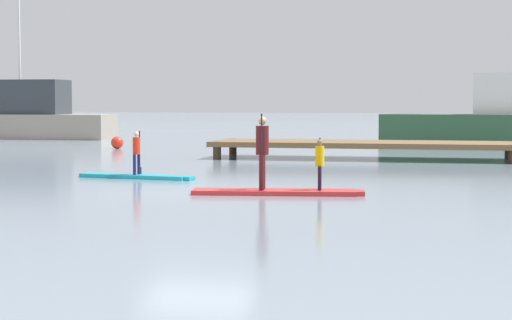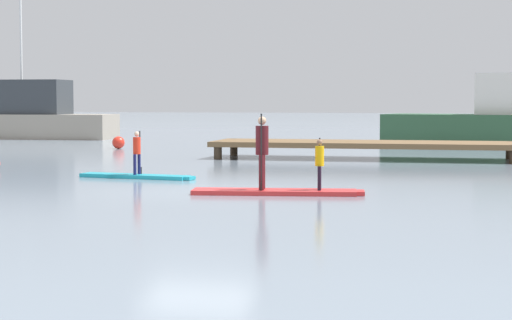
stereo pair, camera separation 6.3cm
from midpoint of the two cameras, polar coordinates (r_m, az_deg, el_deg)
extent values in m
plane|color=gray|center=(20.52, -3.57, -1.99)|extent=(240.00, 240.00, 0.00)
cube|color=#1E9EB2|center=(24.19, -7.55, -1.02)|extent=(3.09, 1.01, 0.10)
cube|color=#1E9EB2|center=(23.47, -4.19, -1.14)|extent=(0.30, 0.42, 0.09)
cylinder|color=#19194C|center=(24.23, -7.27, -0.25)|extent=(0.08, 0.08, 0.54)
cylinder|color=#19194C|center=(24.03, -7.53, -0.29)|extent=(0.08, 0.08, 0.54)
cylinder|color=red|center=(24.10, -7.41, 0.90)|extent=(0.23, 0.23, 0.45)
sphere|color=beige|center=(24.08, -7.42, 1.63)|extent=(0.13, 0.13, 0.13)
cylinder|color=black|center=(24.26, -7.21, 0.47)|extent=(0.03, 0.03, 1.15)
cube|color=black|center=(24.29, -7.20, -0.66)|extent=(0.05, 0.14, 0.18)
cube|color=red|center=(19.93, 1.24, -2.01)|extent=(3.67, 1.26, 0.10)
cube|color=red|center=(19.90, 6.56, -2.05)|extent=(0.31, 0.58, 0.09)
cylinder|color=#4C1419|center=(20.08, 0.51, -0.73)|extent=(0.12, 0.12, 0.77)
cylinder|color=#4C1419|center=(19.75, 0.43, -0.81)|extent=(0.12, 0.12, 0.77)
cylinder|color=#4C1419|center=(19.87, 0.47, 1.25)|extent=(0.32, 0.32, 0.63)
sphere|color=tan|center=(19.85, 0.47, 2.48)|extent=(0.18, 0.18, 0.18)
cylinder|color=black|center=(19.67, 0.42, 0.50)|extent=(0.03, 0.03, 1.67)
cube|color=black|center=(19.73, 0.42, -1.67)|extent=(0.05, 0.14, 0.18)
cylinder|color=black|center=(19.98, 4.10, -1.11)|extent=(0.08, 0.08, 0.53)
cylinder|color=black|center=(19.75, 4.09, -1.16)|extent=(0.08, 0.08, 0.53)
cylinder|color=#F2B20C|center=(19.83, 4.10, 0.25)|extent=(0.22, 0.22, 0.44)
sphere|color=#8C664C|center=(19.81, 4.10, 1.12)|extent=(0.13, 0.13, 0.13)
cylinder|color=black|center=(20.01, 4.10, -0.23)|extent=(0.03, 0.03, 1.13)
cube|color=black|center=(20.05, 4.09, -1.59)|extent=(0.05, 0.14, 0.18)
cube|color=#9E9384|center=(49.66, -13.89, 2.06)|extent=(9.03, 3.19, 1.29)
cube|color=#33383D|center=(49.55, -13.70, 3.85)|extent=(3.56, 2.52, 1.81)
cylinder|color=silver|center=(49.94, -14.49, 7.50)|extent=(0.12, 0.12, 4.56)
cube|color=#2D5638|center=(40.41, 15.05, 1.76)|extent=(10.16, 4.85, 1.43)
cube|color=brown|center=(31.81, 6.85, 1.00)|extent=(10.51, 2.90, 0.18)
cylinder|color=#473828|center=(31.57, -2.35, 0.61)|extent=(0.28, 0.28, 0.61)
cylinder|color=#473828|center=(33.80, -1.35, 0.82)|extent=(0.28, 0.28, 0.61)
cylinder|color=#473828|center=(32.86, 15.68, 0.59)|extent=(0.28, 0.28, 0.61)
sphere|color=red|center=(38.68, -8.57, 1.09)|extent=(0.52, 0.52, 0.52)
camera|label=1|loc=(0.03, -89.92, 0.01)|focal=63.81mm
camera|label=2|loc=(0.03, 90.08, -0.01)|focal=63.81mm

